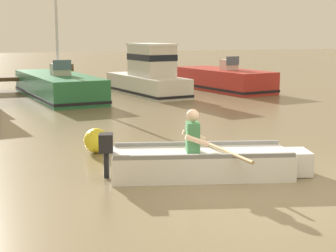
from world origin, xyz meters
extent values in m
plane|color=#7A6B4C|center=(0.00, 0.00, 0.00)|extent=(120.00, 120.00, 0.00)
cylinder|color=#4D3924|center=(0.19, 17.12, 0.53)|extent=(0.24, 0.24, 1.06)
cube|color=white|center=(-0.22, 1.32, 0.22)|extent=(3.28, 1.89, 0.44)
cube|color=white|center=(1.45, 0.85, 0.22)|extent=(0.55, 0.69, 0.42)
cube|color=gray|center=(-0.08, 1.81, 0.47)|extent=(2.95, 0.89, 0.08)
cube|color=gray|center=(-0.35, 0.82, 0.47)|extent=(2.95, 0.89, 0.08)
cube|color=white|center=(-0.31, 1.34, 0.40)|extent=(0.54, 1.05, 0.06)
cylinder|color=black|center=(-1.81, 1.76, 0.27)|extent=(0.12, 0.12, 0.54)
cube|color=black|center=(-1.81, 1.76, 0.62)|extent=(0.31, 0.33, 0.32)
cube|color=#3F7F4C|center=(-0.36, 1.36, 0.70)|extent=(0.30, 0.39, 0.52)
sphere|color=beige|center=(-0.36, 1.36, 1.08)|extent=(0.22, 0.22, 0.22)
cylinder|color=beige|center=(-0.25, 1.55, 0.68)|extent=(0.43, 0.20, 0.23)
cylinder|color=beige|center=(-0.37, 1.13, 0.68)|extent=(0.43, 0.20, 0.23)
cylinder|color=tan|center=(0.08, 1.08, 0.50)|extent=(0.15, 2.00, 0.06)
cube|color=#287042|center=(-0.96, 13.38, 0.45)|extent=(2.68, 6.59, 0.91)
cube|color=black|center=(-0.96, 13.38, 0.16)|extent=(2.72, 6.64, 0.10)
cube|color=beige|center=(-0.91, 12.90, 1.13)|extent=(0.74, 0.58, 0.44)
cube|color=slate|center=(-0.88, 12.64, 1.31)|extent=(0.68, 0.12, 0.36)
cylinder|color=silver|center=(-0.94, 13.22, 2.85)|extent=(0.10, 0.10, 3.89)
cube|color=white|center=(2.60, 13.37, 0.38)|extent=(2.25, 4.95, 0.76)
cube|color=black|center=(2.60, 13.37, 0.13)|extent=(2.30, 5.00, 0.10)
cube|color=silver|center=(2.67, 12.94, 1.37)|extent=(1.48, 2.17, 1.21)
cube|color=black|center=(2.67, 12.94, 1.52)|extent=(1.52, 2.20, 0.24)
cube|color=white|center=(2.67, 12.94, 2.01)|extent=(1.56, 2.28, 0.08)
cube|color=#B72D28|center=(6.19, 13.71, 0.45)|extent=(2.71, 5.38, 0.90)
cube|color=black|center=(6.19, 13.71, 0.16)|extent=(2.76, 5.43, 0.10)
cube|color=silver|center=(6.26, 13.33, 1.12)|extent=(0.72, 0.61, 0.44)
cube|color=slate|center=(6.30, 13.07, 1.30)|extent=(0.64, 0.15, 0.36)
sphere|color=yellow|center=(-1.56, 3.72, 0.26)|extent=(0.52, 0.52, 0.52)
camera|label=1|loc=(-3.81, -6.95, 2.50)|focal=56.42mm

